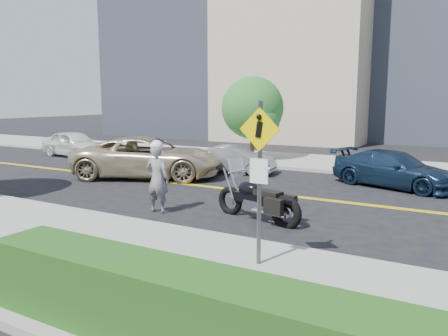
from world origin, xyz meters
name	(u,v)px	position (x,y,z in m)	size (l,w,h in m)	color
ground_plane	(227,189)	(0.00, 0.00, 0.00)	(120.00, 120.00, 0.00)	black
sidewalk_near	(53,249)	(0.00, -7.50, 0.07)	(60.00, 5.00, 0.15)	#9E9B91
sidewalk_far	(299,161)	(0.00, 7.50, 0.07)	(60.00, 5.00, 0.15)	#9E9B91
pedestrian_sign	(259,168)	(4.20, -6.31, 1.96)	(0.78, 0.08, 3.00)	#4C4C51
motorcyclist	(157,177)	(-0.10, -3.81, 1.03)	(0.75, 0.53, 2.06)	silver
motorcycle	(258,191)	(2.70, -3.16, 0.80)	(2.64, 0.80, 1.61)	black
suv	(148,157)	(-3.94, 0.47, 0.83)	(2.76, 5.98, 1.66)	#C5B390
parked_car_white	(74,144)	(-11.76, 3.58, 0.71)	(1.69, 4.19, 1.43)	white
parked_car_silver	(234,160)	(-1.38, 3.12, 0.59)	(1.24, 3.57, 1.18)	#95979C
parked_car_blue	(394,169)	(5.13, 3.31, 0.66)	(1.84, 4.52, 1.31)	#172B45
tree_far_a	(253,108)	(-2.29, 6.79, 2.73)	(3.16, 3.16, 4.32)	#382619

